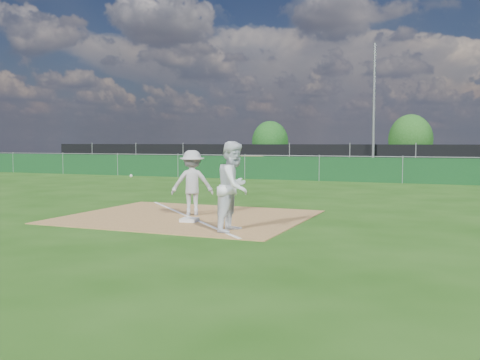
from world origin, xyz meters
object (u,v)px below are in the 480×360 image
Objects in this scene: first_base at (189,220)px; runner at (234,187)px; play_at_first at (192,183)px; car_left at (262,157)px; tree_left at (270,142)px; car_right at (426,160)px; car_mid at (338,160)px; light_pole at (374,109)px; tree_mid at (410,139)px.

first_base is 1.94m from runner.
play_at_first is 1.18× the size of runner.
runner is 0.43× the size of car_left.
first_base is 28.07m from car_left.
play_at_first is 0.60× the size of tree_left.
runner reaches higher than car_right.
runner is at bearing -28.16° from first_base.
car_mid is 0.88× the size of car_right.
light_pole reaches higher than play_at_first.
car_mid is at bearing -80.78° from car_left.
tree_left is at bearing 19.89° from runner.
runner is 29.29m from car_left.
light_pole is at bearing 87.36° from first_base.
car_right is at bearing -54.24° from car_mid.
tree_mid reaches higher than car_right.
light_pole reaches higher than first_base.
play_at_first reaches higher than car_mid.
car_left is 7.02m from tree_left.
tree_mid reaches higher than runner.
tree_mid reaches higher than car_left.
first_base is at bearing 173.72° from car_right.
car_right reaches higher than first_base.
first_base is 0.17× the size of play_at_first.
car_left is (-7.88, 26.93, 0.73)m from first_base.
tree_mid is at bearing 15.72° from car_right.
car_right is at bearing 82.25° from first_base.
tree_mid is (11.86, 0.88, 0.21)m from tree_left.
light_pole reaches higher than car_right.
car_left is at bearing 106.30° from first_base.
runner reaches higher than first_base.
car_mid is (-3.11, 4.26, -3.31)m from light_pole.
first_base is (-1.04, -22.47, -3.94)m from light_pole.
first_base is 26.82m from car_mid.
car_right is at bearing -75.75° from tree_mid.
tree_mid is at bearing -41.99° from car_left.
tree_mid is at bearing 85.35° from play_at_first.
first_base is 0.20× the size of runner.
car_right is (2.34, 29.08, -0.28)m from runner.
first_base is 0.09× the size of tree_mid.
car_left is at bearing 109.16° from car_mid.
play_at_first is at bearing -155.23° from car_mid.
light_pole is 15.55m from tree_left.
car_left is 1.19× the size of tree_left.
car_right is 6.61m from tree_mid.
play_at_first is at bearing -74.35° from tree_left.
tree_mid reaches higher than play_at_first.
first_base is at bearing 63.86° from runner.
tree_mid is at bearing 84.19° from light_pole.
car_mid is at bearing 106.06° from car_right.
car_left reaches higher than car_right.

